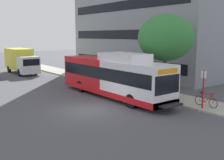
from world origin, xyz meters
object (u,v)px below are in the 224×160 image
object	(u,v)px
bicycle_parked	(206,101)
bus_stop_sign_pole	(203,86)
transit_bus	(113,76)
box_truck_background	(21,60)
street_tree_near_stop	(166,38)

from	to	relation	value
bicycle_parked	bus_stop_sign_pole	bearing A→B (deg)	-168.08
transit_bus	box_truck_background	world-z (taller)	transit_bus
bus_stop_sign_pole	bicycle_parked	bearing A→B (deg)	11.92
transit_bus	street_tree_near_stop	distance (m)	5.42
transit_bus	street_tree_near_stop	xyz separation A→B (m)	(4.01, -1.92, 3.09)
bicycle_parked	street_tree_near_stop	xyz separation A→B (m)	(1.15, 4.82, 4.24)
transit_bus	street_tree_near_stop	size ratio (longest dim) A/B	1.85
transit_bus	box_truck_background	distance (m)	18.20
bicycle_parked	street_tree_near_stop	distance (m)	6.52
box_truck_background	bicycle_parked	bearing A→B (deg)	-80.64
street_tree_near_stop	box_truck_background	bearing A→B (deg)	104.66
transit_bus	bus_stop_sign_pole	size ratio (longest dim) A/B	4.71
transit_bus	bus_stop_sign_pole	xyz separation A→B (m)	(2.25, -6.87, -0.05)
transit_bus	street_tree_near_stop	bearing A→B (deg)	-25.54
street_tree_near_stop	box_truck_background	distance (m)	20.97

